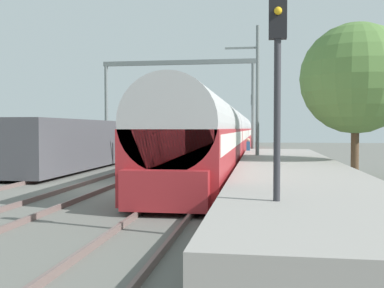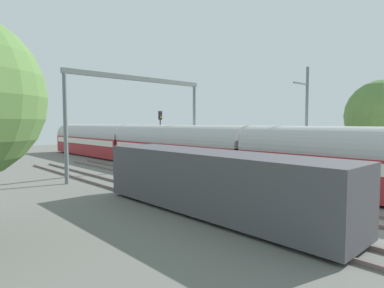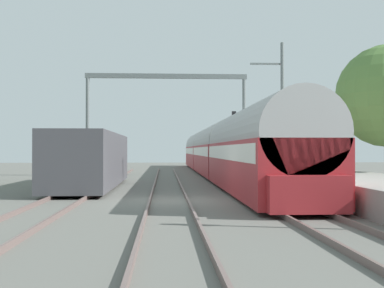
{
  "view_description": "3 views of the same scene",
  "coord_description": "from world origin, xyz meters",
  "px_view_note": "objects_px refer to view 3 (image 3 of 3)",
  "views": [
    {
      "loc": [
        6.53,
        -17.31,
        2.38
      ],
      "look_at": [
        4.01,
        -0.42,
        1.8
      ],
      "focal_mm": 42.46,
      "sensor_mm": 36.0,
      "label": 1
    },
    {
      "loc": [
        -14.64,
        -3.06,
        4.18
      ],
      "look_at": [
        0.61,
        13.3,
        2.7
      ],
      "focal_mm": 30.17,
      "sensor_mm": 36.0,
      "label": 2
    },
    {
      "loc": [
        -0.17,
        -19.67,
        1.99
      ],
      "look_at": [
        2.0,
        19.57,
        2.47
      ],
      "focal_mm": 46.86,
      "sensor_mm": 36.0,
      "label": 3
    }
  ],
  "objects_px": {
    "person_crossing": "(253,164)",
    "railway_signal_far": "(234,134)",
    "freight_car": "(91,160)",
    "catenary_gantry": "(167,103)",
    "passenger_train": "(218,150)"
  },
  "relations": [
    {
      "from": "person_crossing",
      "to": "railway_signal_far",
      "type": "bearing_deg",
      "value": -1.16
    },
    {
      "from": "freight_car",
      "to": "catenary_gantry",
      "type": "distance_m",
      "value": 13.11
    },
    {
      "from": "freight_car",
      "to": "person_crossing",
      "type": "distance_m",
      "value": 11.73
    },
    {
      "from": "freight_car",
      "to": "catenary_gantry",
      "type": "relative_size",
      "value": 1.05
    },
    {
      "from": "catenary_gantry",
      "to": "railway_signal_far",
      "type": "bearing_deg",
      "value": 40.68
    },
    {
      "from": "railway_signal_far",
      "to": "catenary_gantry",
      "type": "relative_size",
      "value": 0.43
    },
    {
      "from": "passenger_train",
      "to": "person_crossing",
      "type": "bearing_deg",
      "value": -72.71
    },
    {
      "from": "railway_signal_far",
      "to": "person_crossing",
      "type": "bearing_deg",
      "value": -90.82
    },
    {
      "from": "freight_car",
      "to": "railway_signal_far",
      "type": "height_order",
      "value": "railway_signal_far"
    },
    {
      "from": "passenger_train",
      "to": "railway_signal_far",
      "type": "relative_size",
      "value": 9.12
    },
    {
      "from": "catenary_gantry",
      "to": "person_crossing",
      "type": "bearing_deg",
      "value": -42.68
    },
    {
      "from": "passenger_train",
      "to": "freight_car",
      "type": "xyz_separation_m",
      "value": [
        -8.02,
        -12.13,
        -0.5
      ]
    },
    {
      "from": "railway_signal_far",
      "to": "catenary_gantry",
      "type": "bearing_deg",
      "value": -139.32
    },
    {
      "from": "passenger_train",
      "to": "freight_car",
      "type": "relative_size",
      "value": 3.78
    },
    {
      "from": "person_crossing",
      "to": "railway_signal_far",
      "type": "relative_size",
      "value": 0.32
    }
  ]
}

